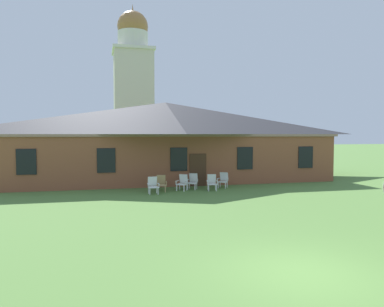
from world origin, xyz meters
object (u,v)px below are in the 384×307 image
(lawn_chair_middle, at_px, (193,181))
(lawn_chair_far_side, at_px, (223,180))
(lawn_chair_by_porch, at_px, (153,185))
(lawn_chair_left_end, at_px, (183,182))
(lawn_chair_right_end, at_px, (212,182))
(lawn_chair_near_door, at_px, (161,183))

(lawn_chair_middle, distance_m, lawn_chair_far_side, 2.01)
(lawn_chair_by_porch, bearing_deg, lawn_chair_left_end, 22.64)
(lawn_chair_middle, bearing_deg, lawn_chair_far_side, 3.94)
(lawn_chair_by_porch, bearing_deg, lawn_chair_right_end, 6.49)
(lawn_chair_right_end, bearing_deg, lawn_chair_far_side, 41.42)
(lawn_chair_left_end, height_order, lawn_chair_right_end, same)
(lawn_chair_near_door, bearing_deg, lawn_chair_by_porch, -129.00)
(lawn_chair_right_end, relative_size, lawn_chair_far_side, 1.00)
(lawn_chair_near_door, bearing_deg, lawn_chair_far_side, 8.23)
(lawn_chair_middle, relative_size, lawn_chair_far_side, 1.00)
(lawn_chair_left_end, relative_size, lawn_chair_far_side, 1.00)
(lawn_chair_middle, xyz_separation_m, lawn_chair_far_side, (2.01, 0.14, 0.00))
(lawn_chair_by_porch, height_order, lawn_chair_middle, same)
(lawn_chair_left_end, bearing_deg, lawn_chair_middle, 27.93)
(lawn_chair_middle, bearing_deg, lawn_chair_right_end, -37.20)
(lawn_chair_middle, distance_m, lawn_chair_right_end, 1.25)
(lawn_chair_near_door, xyz_separation_m, lawn_chair_far_side, (4.02, 0.58, 0.00))
(lawn_chair_left_end, distance_m, lawn_chair_far_side, 2.78)
(lawn_chair_by_porch, height_order, lawn_chair_right_end, same)
(lawn_chair_left_end, height_order, lawn_chair_far_side, same)
(lawn_chair_left_end, relative_size, lawn_chair_middle, 1.00)
(lawn_chair_near_door, xyz_separation_m, lawn_chair_right_end, (3.01, -0.31, 0.00))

